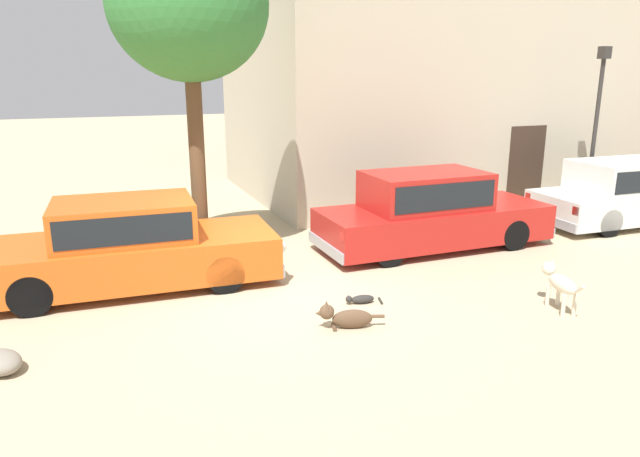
% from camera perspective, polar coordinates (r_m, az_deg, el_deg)
% --- Properties ---
extents(ground_plane, '(80.00, 80.00, 0.00)m').
position_cam_1_polar(ground_plane, '(9.50, -4.70, -6.08)').
color(ground_plane, tan).
extents(parked_sedan_nearest, '(4.91, 1.99, 1.45)m').
position_cam_1_polar(parked_sedan_nearest, '(9.94, -18.30, -1.51)').
color(parked_sedan_nearest, '#D15619').
rests_on(parked_sedan_nearest, ground_plane).
extents(parked_sedan_second, '(4.79, 1.70, 1.54)m').
position_cam_1_polar(parked_sedan_second, '(11.73, 10.75, 1.77)').
color(parked_sedan_second, '#AD1E19').
rests_on(parked_sedan_second, ground_plane).
extents(parked_sedan_third, '(4.74, 1.93, 1.47)m').
position_cam_1_polar(parked_sedan_third, '(15.20, 27.91, 3.17)').
color(parked_sedan_third, silver).
rests_on(parked_sedan_third, ground_plane).
extents(apartment_block, '(17.81, 6.91, 8.82)m').
position_cam_1_polar(apartment_block, '(20.11, 19.72, 17.11)').
color(apartment_block, '#BCB299').
rests_on(apartment_block, ground_plane).
extents(stray_dog_spotted, '(0.95, 0.38, 0.39)m').
position_cam_1_polar(stray_dog_spotted, '(8.10, 2.47, -8.65)').
color(stray_dog_spotted, brown).
rests_on(stray_dog_spotted, ground_plane).
extents(stray_dog_tan, '(0.35, 1.03, 0.67)m').
position_cam_1_polar(stray_dog_tan, '(9.31, 22.42, -4.89)').
color(stray_dog_tan, beige).
rests_on(stray_dog_tan, ground_plane).
extents(stray_cat, '(0.59, 0.27, 0.15)m').
position_cam_1_polar(stray_cat, '(8.97, 4.05, -6.92)').
color(stray_cat, '#2D2B28').
rests_on(stray_cat, ground_plane).
extents(street_lamp, '(0.22, 0.22, 3.99)m').
position_cam_1_polar(street_lamp, '(15.64, 25.55, 10.45)').
color(street_lamp, '#2D2B28').
rests_on(street_lamp, ground_plane).
extents(acacia_tree_left, '(2.77, 2.50, 5.87)m').
position_cam_1_polar(acacia_tree_left, '(10.88, -12.74, 20.49)').
color(acacia_tree_left, brown).
rests_on(acacia_tree_left, ground_plane).
extents(rubble_pile, '(0.65, 0.71, 0.26)m').
position_cam_1_polar(rubble_pile, '(7.95, -28.79, -11.40)').
color(rubble_pile, gray).
rests_on(rubble_pile, ground_plane).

